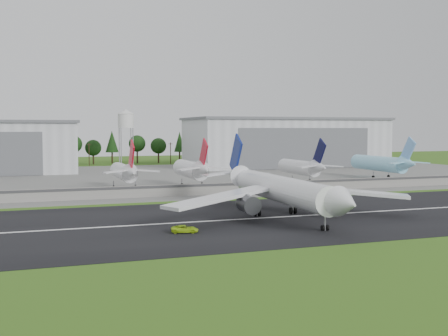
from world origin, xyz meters
name	(u,v)px	position (x,y,z in m)	size (l,w,h in m)	color
ground	(305,224)	(0.00, 0.00, 0.00)	(600.00, 600.00, 0.00)	#365B15
runway	(284,217)	(0.00, 10.00, 0.05)	(320.00, 60.00, 0.10)	black
runway_centerline	(284,217)	(0.00, 10.00, 0.11)	(220.00, 1.00, 0.02)	white
apron	(166,177)	(0.00, 120.00, 0.05)	(320.00, 150.00, 0.10)	slate
blast_fence	(218,189)	(0.00, 54.99, 1.81)	(240.00, 0.61, 3.50)	gray
hangar_east	(285,142)	(75.00, 164.92, 12.63)	(102.00, 47.00, 25.20)	silver
water_tower	(126,119)	(-5.00, 185.00, 24.55)	(8.40, 8.40, 29.40)	#99999E
utility_poles	(131,165)	(0.00, 200.00, 0.00)	(230.00, 3.00, 12.00)	black
treeline	(126,163)	(0.00, 215.00, 0.00)	(320.00, 16.00, 22.00)	black
main_airliner	(282,196)	(-0.67, 9.56, 4.89)	(57.25, 59.16, 18.17)	white
ground_vehicle	(185,229)	(-25.80, -1.01, 0.81)	(2.36, 5.12, 1.42)	#A5D419
parked_jet_red_a	(125,172)	(-23.81, 76.50, 5.86)	(7.36, 31.29, 16.35)	silver
parked_jet_red_b	(193,169)	(-1.34, 76.56, 6.13)	(7.36, 31.29, 16.64)	white
parked_jet_navy	(303,167)	(39.33, 76.52, 5.92)	(7.36, 31.29, 16.41)	silver
parked_jet_skyblue	(383,163)	(76.58, 81.57, 6.19)	(7.36, 37.29, 16.75)	#91DBFA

